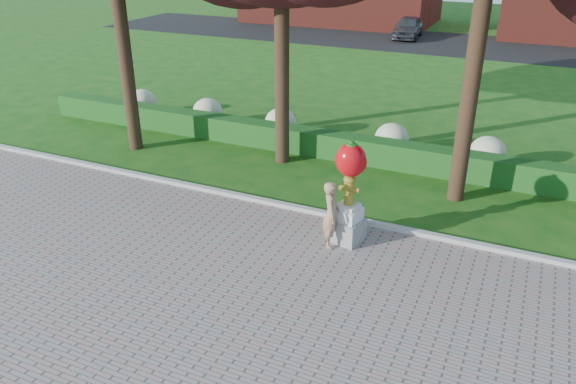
# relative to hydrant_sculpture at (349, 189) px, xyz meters

# --- Properties ---
(ground) EXTENTS (100.00, 100.00, 0.00)m
(ground) POSITION_rel_hydrant_sculpture_xyz_m (-1.54, -2.04, -1.38)
(ground) COLOR #155014
(ground) RESTS_ON ground
(curb) EXTENTS (40.00, 0.18, 0.15)m
(curb) POSITION_rel_hydrant_sculpture_xyz_m (-1.54, 0.96, -1.30)
(curb) COLOR #ADADA5
(curb) RESTS_ON ground
(lawn_hedge) EXTENTS (24.00, 0.70, 0.80)m
(lawn_hedge) POSITION_rel_hydrant_sculpture_xyz_m (-1.54, 4.96, -0.98)
(lawn_hedge) COLOR #144718
(lawn_hedge) RESTS_ON ground
(hydrangea_row) EXTENTS (20.10, 1.10, 0.99)m
(hydrangea_row) POSITION_rel_hydrant_sculpture_xyz_m (-0.97, 5.96, -0.83)
(hydrangea_row) COLOR beige
(hydrangea_row) RESTS_ON ground
(street) EXTENTS (50.00, 8.00, 0.02)m
(street) POSITION_rel_hydrant_sculpture_xyz_m (-1.54, 25.96, -1.37)
(street) COLOR black
(street) RESTS_ON ground
(hydrant_sculpture) EXTENTS (0.81, 0.81, 2.52)m
(hydrant_sculpture) POSITION_rel_hydrant_sculpture_xyz_m (0.00, 0.00, 0.00)
(hydrant_sculpture) COLOR gray
(hydrant_sculpture) RESTS_ON walkway
(woman) EXTENTS (0.57, 0.69, 1.62)m
(woman) POSITION_rel_hydrant_sculpture_xyz_m (-0.28, -0.38, -0.53)
(woman) COLOR #A67D5F
(woman) RESTS_ON walkway
(parked_car) EXTENTS (1.96, 4.16, 1.37)m
(parked_car) POSITION_rel_hydrant_sculpture_xyz_m (-5.02, 26.83, -0.67)
(parked_car) COLOR #38393F
(parked_car) RESTS_ON street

